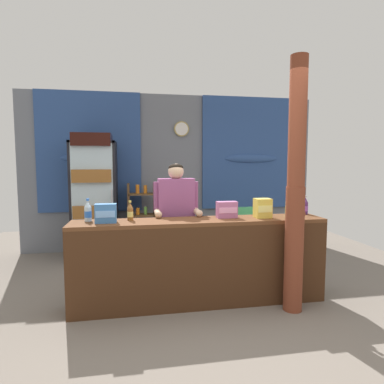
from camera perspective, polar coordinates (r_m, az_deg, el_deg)
ground_plane at (r=4.46m, az=-0.71°, el=-15.36°), size 7.36×7.36×0.00m
back_wall_curtained at (r=5.91m, az=-3.37°, el=4.07°), size 5.31×0.22×2.79m
stall_counter at (r=3.52m, az=1.81°, el=-11.32°), size 2.79×0.44×0.95m
timber_post at (r=3.47m, az=18.01°, el=-0.03°), size 0.21×0.19×2.64m
drink_fridge at (r=5.40m, az=-17.01°, el=0.07°), size 0.70×0.65×2.03m
bottle_shelf_rack at (r=5.60m, az=-8.96°, el=-4.44°), size 0.48×0.28×1.22m
plastic_lawn_chair at (r=5.39m, az=8.68°, el=-6.36°), size 0.46×0.46×0.86m
shopkeeper at (r=3.91m, az=-2.84°, el=-3.30°), size 0.55×0.42×1.56m
soda_bottle_lime_soda at (r=3.76m, az=17.02°, el=-2.50°), size 0.09×0.09×0.31m
soda_bottle_water at (r=3.57m, az=-18.09°, el=-3.35°), size 0.08×0.08×0.24m
soda_bottle_grape_soda at (r=4.10m, az=19.57°, el=-2.43°), size 0.07×0.07×0.23m
soda_bottle_iced_tea at (r=3.53m, az=-10.98°, el=-3.51°), size 0.07×0.07×0.21m
snack_box_biscuit at (r=3.43m, az=-15.14°, el=-3.70°), size 0.22×0.12×0.20m
snack_box_wafer at (r=3.64m, az=6.22°, el=-3.15°), size 0.23×0.12×0.19m
snack_box_instant_noodle at (r=3.71m, az=12.50°, el=-2.82°), size 0.18×0.15×0.22m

